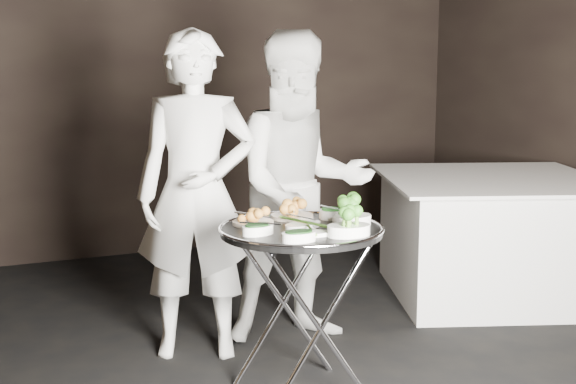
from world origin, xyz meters
name	(u,v)px	position (x,y,z in m)	size (l,w,h in m)	color
wall_back	(110,66)	(0.00, 3.52, 1.50)	(6.00, 0.05, 3.00)	black
tray_stand	(301,304)	(0.24, 0.48, 0.44)	(0.54, 0.46, 0.79)	silver
serving_tray	(301,230)	(0.24, 0.48, 0.80)	(0.76, 0.76, 0.04)	black
potato_plate_a	(253,218)	(0.06, 0.63, 0.84)	(0.19, 0.19, 0.07)	beige
potato_plate_b	(292,212)	(0.29, 0.69, 0.84)	(0.21, 0.21, 0.07)	beige
greens_bowl	(331,212)	(0.46, 0.61, 0.84)	(0.12, 0.12, 0.07)	white
asparagus_plate_a	(303,224)	(0.25, 0.48, 0.83)	(0.22, 0.17, 0.04)	white
asparagus_plate_b	(312,232)	(0.21, 0.31, 0.82)	(0.19, 0.14, 0.04)	white
spinach_bowl_a	(258,228)	(0.00, 0.43, 0.84)	(0.17, 0.13, 0.06)	white
spinach_bowl_b	(299,235)	(0.11, 0.23, 0.84)	(0.16, 0.11, 0.06)	white
broccoli_bowl_a	(352,218)	(0.47, 0.43, 0.84)	(0.21, 0.16, 0.08)	white
broccoli_bowl_b	(349,227)	(0.36, 0.24, 0.84)	(0.20, 0.15, 0.08)	white
serving_utensils	(298,214)	(0.25, 0.54, 0.86)	(0.58, 0.43, 0.01)	silver
waiter_left	(196,195)	(-0.04, 1.20, 0.86)	(0.63, 0.41, 1.73)	silver
waiter_right	(301,188)	(0.56, 1.18, 0.86)	(0.84, 0.65, 1.72)	silver
dining_table	(490,236)	(2.05, 1.42, 0.40)	(1.40, 1.40, 0.80)	white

